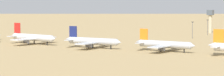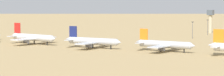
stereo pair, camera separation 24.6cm
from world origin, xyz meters
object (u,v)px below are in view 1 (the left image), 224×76
(parked_jet_navy_2, at_px, (92,41))
(parked_jet_red_1, at_px, (33,37))
(light_pole_mid, at_px, (192,29))
(control_tower, at_px, (210,19))
(light_pole_west, at_px, (208,26))
(parked_jet_orange_3, at_px, (164,44))

(parked_jet_navy_2, bearing_deg, parked_jet_red_1, 176.13)
(parked_jet_red_1, distance_m, light_pole_mid, 123.72)
(control_tower, relative_size, light_pole_west, 1.59)
(parked_jet_orange_3, relative_size, light_pole_west, 3.00)
(parked_jet_red_1, xyz_separation_m, parked_jet_orange_3, (95.36, 1.88, -0.36))
(parked_jet_navy_2, distance_m, light_pole_west, 144.16)
(parked_jet_orange_3, height_order, control_tower, control_tower)
(parked_jet_navy_2, xyz_separation_m, parked_jet_orange_3, (46.26, 4.44, -0.16))
(parked_jet_orange_3, height_order, light_pole_west, light_pole_west)
(parked_jet_red_1, distance_m, parked_jet_navy_2, 49.17)
(control_tower, relative_size, light_pole_mid, 1.59)
(parked_jet_red_1, bearing_deg, light_pole_west, 69.82)
(parked_jet_orange_3, bearing_deg, light_pole_west, 103.30)
(control_tower, height_order, light_pole_mid, control_tower)
(parked_jet_navy_2, bearing_deg, light_pole_west, 79.93)
(parked_jet_red_1, height_order, parked_jet_navy_2, parked_jet_red_1)
(light_pole_mid, bearing_deg, parked_jet_navy_2, -104.29)
(parked_jet_red_1, distance_m, parked_jet_orange_3, 95.38)
(control_tower, bearing_deg, parked_jet_navy_2, -95.72)
(parked_jet_red_1, relative_size, light_pole_mid, 3.25)
(parked_jet_orange_3, height_order, light_pole_mid, light_pole_mid)
(parked_jet_navy_2, distance_m, light_pole_mid, 104.31)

